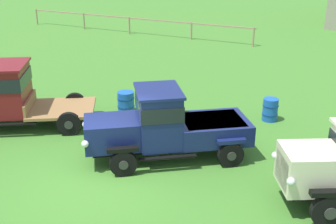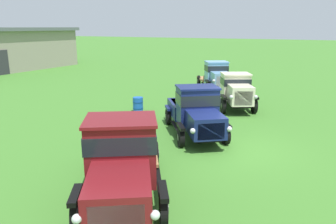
{
  "view_description": "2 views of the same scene",
  "coord_description": "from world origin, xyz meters",
  "px_view_note": "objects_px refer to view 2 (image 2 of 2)",
  "views": [
    {
      "loc": [
        6.11,
        -8.07,
        6.04
      ],
      "look_at": [
        0.36,
        3.24,
        1.0
      ],
      "focal_mm": 45.0,
      "sensor_mm": 36.0,
      "label": 1
    },
    {
      "loc": [
        -11.82,
        -3.12,
        4.58
      ],
      "look_at": [
        0.36,
        3.24,
        1.0
      ],
      "focal_mm": 35.0,
      "sensor_mm": 36.0,
      "label": 2
    }
  ],
  "objects_px": {
    "vintage_truck_back_of_row": "(217,76)",
    "oil_drum_beside_row": "(138,105)",
    "vintage_truck_second_in_line": "(121,162)",
    "vintage_truck_far_side": "(236,90)",
    "vintage_truck_midrow_center": "(196,111)",
    "oil_drum_near_fence": "(103,137)"
  },
  "relations": [
    {
      "from": "oil_drum_beside_row",
      "to": "vintage_truck_midrow_center",
      "type": "bearing_deg",
      "value": -116.04
    },
    {
      "from": "vintage_truck_second_in_line",
      "to": "oil_drum_near_fence",
      "type": "distance_m",
      "value": 4.54
    },
    {
      "from": "vintage_truck_midrow_center",
      "to": "vintage_truck_back_of_row",
      "type": "distance_m",
      "value": 10.24
    },
    {
      "from": "vintage_truck_back_of_row",
      "to": "oil_drum_beside_row",
      "type": "xyz_separation_m",
      "value": [
        -7.81,
        1.76,
        -0.73
      ]
    },
    {
      "from": "vintage_truck_far_side",
      "to": "oil_drum_near_fence",
      "type": "distance_m",
      "value": 8.81
    },
    {
      "from": "vintage_truck_second_in_line",
      "to": "vintage_truck_midrow_center",
      "type": "xyz_separation_m",
      "value": [
        6.23,
        0.54,
        -0.12
      ]
    },
    {
      "from": "vintage_truck_second_in_line",
      "to": "vintage_truck_midrow_center",
      "type": "relative_size",
      "value": 1.15
    },
    {
      "from": "vintage_truck_back_of_row",
      "to": "oil_drum_near_fence",
      "type": "bearing_deg",
      "value": 179.72
    },
    {
      "from": "vintage_truck_midrow_center",
      "to": "vintage_truck_back_of_row",
      "type": "bearing_deg",
      "value": 14.44
    },
    {
      "from": "vintage_truck_midrow_center",
      "to": "oil_drum_beside_row",
      "type": "relative_size",
      "value": 5.83
    },
    {
      "from": "vintage_truck_far_side",
      "to": "vintage_truck_back_of_row",
      "type": "xyz_separation_m",
      "value": [
        4.68,
        2.8,
        0.04
      ]
    },
    {
      "from": "vintage_truck_second_in_line",
      "to": "vintage_truck_far_side",
      "type": "bearing_deg",
      "value": 1.49
    },
    {
      "from": "vintage_truck_back_of_row",
      "to": "oil_drum_beside_row",
      "type": "relative_size",
      "value": 5.98
    },
    {
      "from": "oil_drum_near_fence",
      "to": "vintage_truck_back_of_row",
      "type": "bearing_deg",
      "value": -0.28
    },
    {
      "from": "oil_drum_beside_row",
      "to": "vintage_truck_far_side",
      "type": "bearing_deg",
      "value": -55.54
    },
    {
      "from": "vintage_truck_second_in_line",
      "to": "vintage_truck_midrow_center",
      "type": "bearing_deg",
      "value": 4.95
    },
    {
      "from": "vintage_truck_back_of_row",
      "to": "oil_drum_near_fence",
      "type": "relative_size",
      "value": 6.15
    },
    {
      "from": "oil_drum_near_fence",
      "to": "vintage_truck_far_side",
      "type": "bearing_deg",
      "value": -19.0
    },
    {
      "from": "vintage_truck_second_in_line",
      "to": "vintage_truck_midrow_center",
      "type": "distance_m",
      "value": 6.26
    },
    {
      "from": "vintage_truck_back_of_row",
      "to": "oil_drum_beside_row",
      "type": "height_order",
      "value": "vintage_truck_back_of_row"
    },
    {
      "from": "vintage_truck_second_in_line",
      "to": "vintage_truck_back_of_row",
      "type": "distance_m",
      "value": 16.45
    },
    {
      "from": "vintage_truck_back_of_row",
      "to": "oil_drum_near_fence",
      "type": "xyz_separation_m",
      "value": [
        -12.98,
        0.06,
        -0.74
      ]
    }
  ]
}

